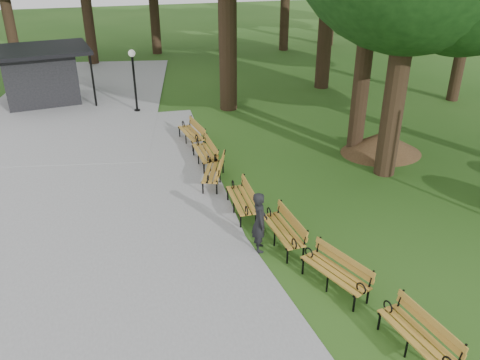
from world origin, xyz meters
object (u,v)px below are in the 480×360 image
object	(u,v)px
bench_2	(283,230)
bench_4	(213,171)
bench_5	(204,153)
bench_6	(191,133)
bench_3	(241,200)
bench_1	(335,273)
person	(260,222)
dirt_mound	(382,142)
bench_0	(417,337)
kiosk	(40,75)
lamp_post	(133,67)

from	to	relation	value
bench_2	bench_4	xyz separation A→B (m)	(-1.00, 3.99, 0.00)
bench_2	bench_4	size ratio (longest dim) A/B	1.00
bench_5	bench_6	world-z (taller)	same
bench_3	bench_4	distance (m)	2.16
bench_1	bench_6	xyz separation A→B (m)	(-1.66, 9.60, 0.00)
bench_2	bench_3	size ratio (longest dim) A/B	1.00
person	dirt_mound	distance (m)	7.98
bench_0	bench_2	xyz separation A→B (m)	(-1.24, 4.28, 0.00)
kiosk	bench_2	xyz separation A→B (m)	(7.14, -14.82, -0.88)
bench_6	bench_3	bearing A→B (deg)	-4.02
bench_3	bench_0	bearing A→B (deg)	17.90
person	bench_2	distance (m)	0.76
dirt_mound	bench_6	size ratio (longest dim) A/B	1.36
bench_0	bench_6	size ratio (longest dim) A/B	1.00
lamp_post	dirt_mound	bearing A→B (deg)	-40.53
kiosk	bench_0	bearing A→B (deg)	-74.93
person	bench_6	world-z (taller)	person
lamp_post	bench_4	world-z (taller)	lamp_post
dirt_mound	person	bearing A→B (deg)	-142.13
bench_5	dirt_mound	bearing A→B (deg)	81.65
person	bench_5	xyz separation A→B (m)	(-0.34, 5.59, -0.39)
kiosk	lamp_post	distance (m)	5.12
dirt_mound	bench_0	distance (m)	10.13
person	lamp_post	xyz separation A→B (m)	(-2.21, 12.15, 1.25)
person	bench_6	size ratio (longest dim) A/B	0.87
kiosk	bench_3	world-z (taller)	kiosk
dirt_mound	bench_2	distance (m)	7.43
person	bench_0	distance (m)	4.65
person	bench_2	world-z (taller)	person
bench_4	person	bearing A→B (deg)	25.08
bench_0	bench_1	distance (m)	2.36
kiosk	bench_5	bearing A→B (deg)	-65.06
bench_5	bench_3	bearing A→B (deg)	3.23
bench_2	bench_6	world-z (taller)	same
dirt_mound	bench_2	world-z (taller)	bench_2
bench_0	lamp_post	bearing A→B (deg)	-175.17
bench_0	bench_6	distance (m)	12.09
bench_5	person	bearing A→B (deg)	1.08
dirt_mound	bench_3	world-z (taller)	bench_3
dirt_mound	bench_2	bearing A→B (deg)	-139.36
bench_5	bench_4	bearing A→B (deg)	-2.88
kiosk	bench_5	distance (m)	11.17
dirt_mound	bench_1	xyz separation A→B (m)	(-5.08, -6.87, 0.02)
kiosk	lamp_post	size ratio (longest dim) A/B	1.48
lamp_post	bench_2	world-z (taller)	lamp_post
kiosk	bench_3	distance (m)	14.53
bench_2	dirt_mound	bearing A→B (deg)	126.31
kiosk	bench_2	bearing A→B (deg)	-72.89
bench_5	bench_6	distance (m)	2.04
dirt_mound	bench_4	world-z (taller)	bench_4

